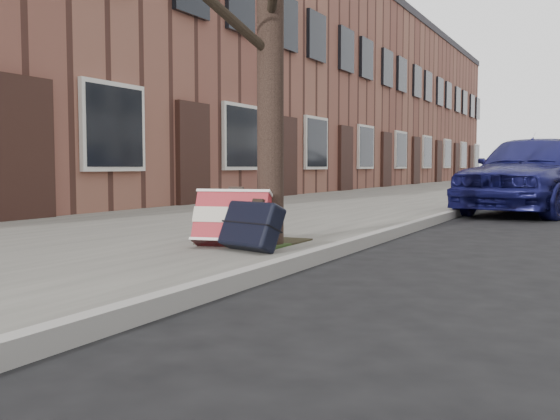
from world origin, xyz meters
The scene contains 8 objects.
ground centered at (0.00, 0.00, 0.00)m, with size 120.00×120.00×0.00m, color black.
near_sidewalk centered at (-3.70, 15.00, 0.06)m, with size 5.00×70.00×0.12m, color slate.
house_near centered at (-9.60, 16.00, 3.50)m, with size 6.80×40.00×7.00m, color brown.
dirt_patch centered at (-2.00, 1.20, 0.13)m, with size 0.85×0.85×0.01m, color black.
suitcase_red centered at (-1.99, 0.78, 0.38)m, with size 0.68×0.19×0.49m, color maroon.
suitcase_navy centered at (-1.71, 0.64, 0.35)m, with size 0.57×0.18×0.41m, color black.
car_near_front centered at (-0.14, 8.21, 0.74)m, with size 1.74×4.33×1.48m, color #151554.
car_near_mid centered at (-0.31, 15.63, 0.73)m, with size 1.54×4.42×1.46m, color #B2B4BA.
Camera 1 is at (1.00, -4.00, 0.85)m, focal length 40.00 mm.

